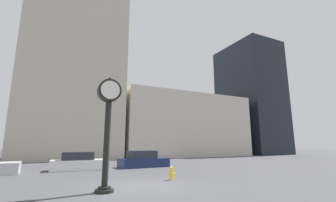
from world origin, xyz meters
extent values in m
plane|color=#424247|center=(0.00, 0.00, 0.00)|extent=(200.00, 200.00, 0.00)
cube|color=#BCB29E|center=(-2.32, 24.00, 16.25)|extent=(12.53, 12.00, 32.51)
cube|color=beige|center=(14.93, 24.00, 4.87)|extent=(20.90, 12.00, 9.74)
cube|color=black|center=(31.92, 24.00, 11.23)|extent=(8.80, 12.00, 22.46)
cylinder|color=black|center=(-1.83, -0.59, 0.06)|extent=(0.74, 0.74, 0.12)
cylinder|color=black|center=(-1.83, -0.59, 0.17)|extent=(0.50, 0.50, 0.10)
cylinder|color=black|center=(-1.83, -0.59, 1.91)|extent=(0.25, 0.25, 3.38)
cylinder|color=black|center=(-1.83, -0.59, 4.08)|extent=(0.95, 0.43, 0.95)
cylinder|color=white|center=(-1.83, -0.81, 4.08)|extent=(0.78, 0.02, 0.78)
cylinder|color=white|center=(-1.83, -0.36, 4.08)|extent=(0.78, 0.02, 0.78)
sphere|color=black|center=(-1.83, -0.59, 4.61)|extent=(0.12, 0.12, 0.12)
cube|color=silver|center=(-2.01, 8.25, 0.37)|extent=(4.01, 1.79, 0.73)
cube|color=#232833|center=(-2.20, 8.26, 1.02)|extent=(2.21, 1.56, 0.57)
cube|color=#19234C|center=(2.97, 8.24, 0.36)|extent=(4.12, 2.01, 0.72)
cube|color=#232833|center=(2.77, 8.23, 1.03)|extent=(2.30, 1.69, 0.63)
cylinder|color=yellow|center=(1.90, 1.03, 0.29)|extent=(0.20, 0.20, 0.57)
sphere|color=yellow|center=(1.90, 1.03, 0.61)|extent=(0.19, 0.19, 0.19)
cylinder|color=yellow|center=(1.74, 1.03, 0.32)|extent=(0.13, 0.07, 0.07)
cylinder|color=yellow|center=(2.07, 1.03, 0.32)|extent=(0.13, 0.07, 0.07)
camera|label=1|loc=(-3.63, -10.02, 1.84)|focal=24.00mm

